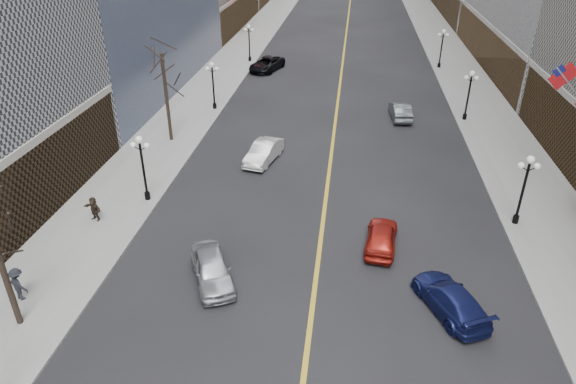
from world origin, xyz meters
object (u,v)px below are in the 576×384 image
(streetlamp_west_2, at_px, (213,81))
(car_nb_near, at_px, (212,269))
(car_sb_near, at_px, (450,299))
(streetlamp_east_1, at_px, (525,183))
(streetlamp_east_2, at_px, (469,90))
(car_nb_mid, at_px, (264,152))
(car_sb_mid, at_px, (381,236))
(streetlamp_west_1, at_px, (142,162))
(car_nb_far, at_px, (267,64))
(streetlamp_west_3, at_px, (249,39))
(car_sb_far, at_px, (400,111))
(streetlamp_east_3, at_px, (442,44))

(streetlamp_west_2, relative_size, car_nb_near, 0.98)
(streetlamp_west_2, distance_m, car_sb_near, 32.30)
(streetlamp_east_1, xyz_separation_m, streetlamp_east_2, (0.00, 18.00, 0.00))
(car_nb_mid, distance_m, car_sb_mid, 13.62)
(streetlamp_west_1, xyz_separation_m, car_sb_near, (18.38, -8.47, -2.20))
(streetlamp_west_2, xyz_separation_m, car_nb_far, (2.80, 14.44, -2.10))
(car_nb_mid, xyz_separation_m, car_nb_far, (-3.88, 25.36, 0.03))
(streetlamp_west_3, distance_m, car_sb_mid, 42.39)
(streetlamp_east_2, bearing_deg, car_sb_far, -178.55)
(streetlamp_east_2, relative_size, streetlamp_east_3, 1.00)
(car_sb_mid, bearing_deg, car_nb_near, 31.99)
(streetlamp_east_2, distance_m, car_nb_far, 25.41)
(streetlamp_west_2, relative_size, car_nb_far, 0.79)
(streetlamp_west_2, relative_size, car_sb_far, 0.98)
(car_nb_far, relative_size, car_sb_mid, 1.34)
(streetlamp_west_2, bearing_deg, streetlamp_west_3, 90.00)
(car_nb_far, bearing_deg, car_sb_far, -27.62)
(car_nb_near, relative_size, car_nb_far, 0.80)
(streetlamp_west_1, distance_m, car_nb_near, 10.27)
(streetlamp_east_3, xyz_separation_m, streetlamp_west_2, (-23.60, -18.00, 0.00))
(streetlamp_east_2, height_order, car_nb_mid, streetlamp_east_2)
(car_sb_mid, xyz_separation_m, car_sb_far, (2.45, 21.33, 0.03))
(streetlamp_east_3, height_order, car_nb_far, streetlamp_east_3)
(car_nb_mid, distance_m, car_nb_far, 25.65)
(car_nb_far, bearing_deg, streetlamp_west_3, 144.87)
(streetlamp_west_3, bearing_deg, streetlamp_west_1, -90.00)
(car_sb_mid, height_order, car_sb_far, car_sb_far)
(streetlamp_east_3, distance_m, streetlamp_west_1, 43.05)
(streetlamp_west_1, xyz_separation_m, streetlamp_west_3, (0.00, 36.00, 0.00))
(streetlamp_west_3, height_order, car_nb_near, streetlamp_west_3)
(car_nb_mid, xyz_separation_m, car_sb_far, (11.05, 10.77, -0.01))
(streetlamp_east_1, bearing_deg, streetlamp_west_3, 123.25)
(streetlamp_east_1, bearing_deg, car_nb_far, 122.67)
(streetlamp_east_1, bearing_deg, car_sb_near, -121.63)
(streetlamp_east_3, height_order, car_sb_near, streetlamp_east_3)
(streetlamp_east_3, xyz_separation_m, car_nb_mid, (-16.92, -28.92, -2.13))
(car_sb_mid, bearing_deg, car_sb_far, -90.12)
(streetlamp_west_1, bearing_deg, car_sb_mid, -12.83)
(streetlamp_west_1, bearing_deg, car_sb_near, -24.73)
(streetlamp_west_1, relative_size, car_nb_far, 0.79)
(streetlamp_east_3, xyz_separation_m, car_sb_mid, (-8.32, -39.48, -2.17))
(streetlamp_west_1, bearing_deg, car_nb_mid, 46.67)
(car_nb_far, height_order, car_sb_mid, car_nb_far)
(streetlamp_west_3, bearing_deg, car_nb_far, -51.84)
(streetlamp_east_1, distance_m, car_sb_far, 18.91)
(streetlamp_east_1, distance_m, streetlamp_west_3, 43.05)
(streetlamp_west_3, bearing_deg, car_sb_far, -45.67)
(streetlamp_east_2, bearing_deg, car_nb_far, 145.24)
(streetlamp_east_2, relative_size, streetlamp_west_1, 1.00)
(streetlamp_east_3, bearing_deg, car_sb_far, -107.93)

